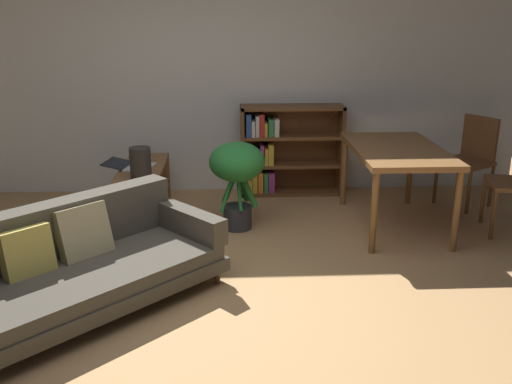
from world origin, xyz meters
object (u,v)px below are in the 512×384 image
dining_chair_near (471,156)px  media_console (143,196)px  fabric_couch (66,267)px  bookshelf (283,150)px  potted_floor_plant (237,170)px  dining_table (397,156)px  open_laptop (132,166)px  desk_speaker (140,164)px

dining_chair_near → media_console: bearing=-174.5°
fabric_couch → bookshelf: 2.99m
potted_floor_plant → dining_chair_near: size_ratio=0.89×
dining_table → open_laptop: bearing=172.5°
media_console → dining_chair_near: bearing=5.5°
media_console → desk_speaker: size_ratio=4.39×
desk_speaker → bookshelf: 1.77m
dining_table → dining_chair_near: bearing=31.2°
media_console → open_laptop: (-0.10, 0.07, 0.28)m
open_laptop → potted_floor_plant: potted_floor_plant is taller
fabric_couch → open_laptop: size_ratio=4.10×
dining_table → dining_chair_near: 1.12m
open_laptop → desk_speaker: size_ratio=1.76×
bookshelf → desk_speaker: bearing=-140.8°
dining_table → dining_chair_near: dining_chair_near is taller
media_console → dining_table: 2.42m
fabric_couch → desk_speaker: desk_speaker is taller
media_console → potted_floor_plant: 0.99m
desk_speaker → bookshelf: size_ratio=0.26×
open_laptop → potted_floor_plant: 1.06m
open_laptop → dining_chair_near: size_ratio=0.56×
desk_speaker → dining_table: 2.31m
fabric_couch → dining_chair_near: bearing=29.0°
potted_floor_plant → dining_chair_near: 2.48m
potted_floor_plant → bookshelf: (0.52, 1.05, -0.07)m
bookshelf → media_console: bearing=-150.9°
fabric_couch → media_console: size_ratio=1.64×
media_console → bookshelf: (1.42, 0.79, 0.24)m
fabric_couch → dining_table: size_ratio=1.55×
potted_floor_plant → dining_chair_near: bearing=13.5°
open_laptop → dining_chair_near: 3.42m
media_console → dining_chair_near: dining_chair_near is taller
dining_table → bookshelf: bearing=131.8°
open_laptop → dining_table: (2.46, -0.33, 0.15)m
fabric_couch → media_console: fabric_couch is taller
desk_speaker → dining_chair_near: size_ratio=0.32×
bookshelf → dining_table: bearing=-48.2°
open_laptop → potted_floor_plant: size_ratio=0.62×
desk_speaker → potted_floor_plant: bearing=4.1°
fabric_couch → desk_speaker: 1.43m
dining_table → media_console: bearing=173.8°
dining_table → dining_chair_near: (0.95, 0.58, -0.16)m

